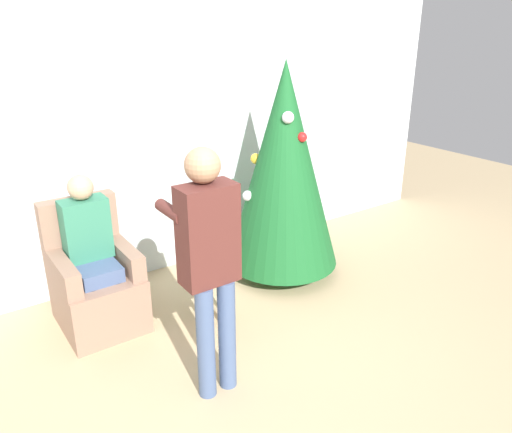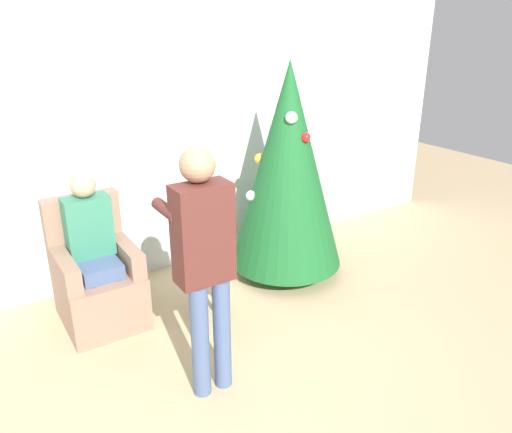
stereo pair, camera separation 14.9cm
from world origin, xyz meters
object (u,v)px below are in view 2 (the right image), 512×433
object	(u,v)px
christmas_tree	(288,167)
person_seated	(93,244)
armchair	(97,280)
person_standing	(204,254)
side_stool	(214,282)

from	to	relation	value
christmas_tree	person_seated	size ratio (longest dim) A/B	1.62
christmas_tree	armchair	distance (m)	1.98
armchair	person_standing	bearing A→B (deg)	-72.56
armchair	person_standing	distance (m)	1.46
christmas_tree	person_seated	world-z (taller)	christmas_tree
christmas_tree	side_stool	size ratio (longest dim) A/B	4.90
person_seated	person_standing	xyz separation A→B (m)	(0.39, -1.22, 0.30)
person_seated	side_stool	xyz separation A→B (m)	(0.83, -0.50, -0.36)
person_standing	armchair	bearing A→B (deg)	107.44
christmas_tree	armchair	bearing A→B (deg)	174.61
person_seated	side_stool	world-z (taller)	person_seated
person_standing	side_stool	distance (m)	1.07
christmas_tree	side_stool	distance (m)	1.31
armchair	side_stool	size ratio (longest dim) A/B	2.45
christmas_tree	person_seated	distance (m)	1.87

